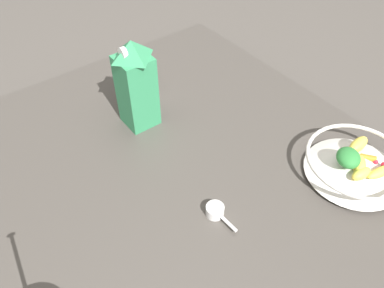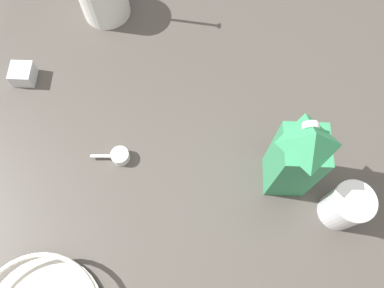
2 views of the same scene
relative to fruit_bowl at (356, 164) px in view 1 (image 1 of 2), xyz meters
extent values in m
plane|color=#4C4742|center=(-0.30, -0.36, -0.08)|extent=(6.00, 6.00, 0.00)
cube|color=#47423D|center=(-0.30, -0.36, -0.06)|extent=(1.10, 1.10, 0.04)
cylinder|color=silver|center=(0.00, 0.00, -0.03)|extent=(0.13, 0.13, 0.01)
cone|color=silver|center=(0.00, 0.00, 0.00)|extent=(0.24, 0.24, 0.05)
torus|color=silver|center=(0.00, 0.00, 0.02)|extent=(0.25, 0.25, 0.01)
ellipsoid|color=#EFD64C|center=(0.03, -0.03, 0.01)|extent=(0.03, 0.06, 0.03)
ellipsoid|color=#EFD64C|center=(0.01, -0.01, 0.01)|extent=(0.06, 0.07, 0.03)
ellipsoid|color=#EFD64C|center=(0.05, 0.02, 0.01)|extent=(0.04, 0.08, 0.02)
ellipsoid|color=#EFD64C|center=(-0.03, 0.05, 0.01)|extent=(0.04, 0.07, 0.03)
cylinder|color=orange|center=(0.01, 0.04, 0.01)|extent=(0.04, 0.03, 0.02)
cylinder|color=orange|center=(0.00, 0.00, 0.01)|extent=(0.05, 0.05, 0.02)
sphere|color=red|center=(0.04, 0.05, 0.00)|extent=(0.01, 0.01, 0.01)
sphere|color=red|center=(0.03, 0.00, 0.00)|extent=(0.01, 0.01, 0.01)
sphere|color=red|center=(0.03, 0.04, 0.00)|extent=(0.01, 0.01, 0.01)
ellipsoid|color=#2D7F38|center=(-0.01, -0.03, 0.03)|extent=(0.09, 0.09, 0.04)
cube|color=#338C59|center=(-0.49, -0.31, 0.07)|extent=(0.09, 0.09, 0.21)
pyramid|color=#338C59|center=(-0.49, -0.31, 0.20)|extent=(0.09, 0.09, 0.05)
cylinder|color=white|center=(-0.49, -0.34, 0.19)|extent=(0.03, 0.01, 0.03)
cylinder|color=white|center=(-0.61, -0.24, 0.02)|extent=(0.08, 0.08, 0.11)
torus|color=white|center=(-0.61, -0.24, 0.07)|extent=(0.09, 0.09, 0.01)
cylinder|color=white|center=(-0.12, -0.35, -0.03)|extent=(0.04, 0.04, 0.03)
cylinder|color=white|center=(-0.07, -0.35, -0.03)|extent=(0.05, 0.01, 0.01)
camera|label=1|loc=(0.24, -0.68, 0.68)|focal=35.00mm
camera|label=2|loc=(-0.29, -0.06, 0.79)|focal=35.00mm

